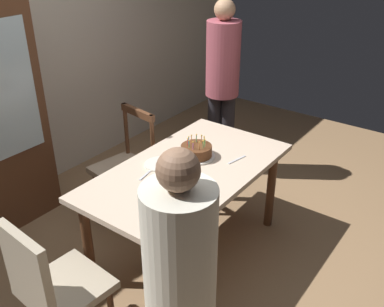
{
  "coord_description": "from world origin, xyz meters",
  "views": [
    {
      "loc": [
        -2.18,
        -1.64,
        2.32
      ],
      "look_at": [
        0.05,
        0.0,
        0.86
      ],
      "focal_mm": 41.04,
      "sensor_mm": 36.0,
      "label": 1
    }
  ],
  "objects_px": {
    "chair_spindle_back": "(125,168)",
    "person_guest": "(222,79)",
    "plate_near_celebrant": "(171,205)",
    "person_celebrant": "(180,286)",
    "chair_upholstered": "(51,285)",
    "plate_far_side": "(159,164)",
    "birthday_cake": "(196,152)",
    "dining_table": "(188,180)"
  },
  "relations": [
    {
      "from": "chair_upholstered",
      "to": "person_guest",
      "type": "height_order",
      "value": "person_guest"
    },
    {
      "from": "birthday_cake",
      "to": "chair_upholstered",
      "type": "height_order",
      "value": "chair_upholstered"
    },
    {
      "from": "dining_table",
      "to": "chair_upholstered",
      "type": "relative_size",
      "value": 1.67
    },
    {
      "from": "plate_near_celebrant",
      "to": "chair_upholstered",
      "type": "bearing_deg",
      "value": 160.14
    },
    {
      "from": "birthday_cake",
      "to": "person_guest",
      "type": "height_order",
      "value": "person_guest"
    },
    {
      "from": "plate_far_side",
      "to": "plate_near_celebrant",
      "type": "bearing_deg",
      "value": -131.97
    },
    {
      "from": "person_celebrant",
      "to": "person_guest",
      "type": "distance_m",
      "value": 2.61
    },
    {
      "from": "chair_spindle_back",
      "to": "plate_near_celebrant",
      "type": "bearing_deg",
      "value": -119.82
    },
    {
      "from": "dining_table",
      "to": "plate_near_celebrant",
      "type": "bearing_deg",
      "value": -155.54
    },
    {
      "from": "dining_table",
      "to": "chair_upholstered",
      "type": "bearing_deg",
      "value": 176.57
    },
    {
      "from": "plate_near_celebrant",
      "to": "plate_far_side",
      "type": "relative_size",
      "value": 1.0
    },
    {
      "from": "person_celebrant",
      "to": "dining_table",
      "type": "bearing_deg",
      "value": 35.3
    },
    {
      "from": "chair_upholstered",
      "to": "plate_far_side",
      "type": "bearing_deg",
      "value": 6.6
    },
    {
      "from": "dining_table",
      "to": "birthday_cake",
      "type": "bearing_deg",
      "value": 16.89
    },
    {
      "from": "chair_spindle_back",
      "to": "person_guest",
      "type": "xyz_separation_m",
      "value": [
        1.13,
        -0.24,
        0.53
      ]
    },
    {
      "from": "chair_spindle_back",
      "to": "person_guest",
      "type": "relative_size",
      "value": 0.55
    },
    {
      "from": "dining_table",
      "to": "chair_spindle_back",
      "type": "distance_m",
      "value": 0.79
    },
    {
      "from": "birthday_cake",
      "to": "plate_near_celebrant",
      "type": "distance_m",
      "value": 0.67
    },
    {
      "from": "person_guest",
      "to": "chair_spindle_back",
      "type": "bearing_deg",
      "value": 167.87
    },
    {
      "from": "plate_far_side",
      "to": "person_celebrant",
      "type": "distance_m",
      "value": 1.36
    },
    {
      "from": "plate_near_celebrant",
      "to": "chair_upholstered",
      "type": "height_order",
      "value": "chair_upholstered"
    },
    {
      "from": "plate_far_side",
      "to": "chair_spindle_back",
      "type": "distance_m",
      "value": 0.66
    },
    {
      "from": "plate_far_side",
      "to": "chair_spindle_back",
      "type": "relative_size",
      "value": 0.23
    },
    {
      "from": "birthday_cake",
      "to": "chair_spindle_back",
      "type": "relative_size",
      "value": 0.29
    },
    {
      "from": "plate_far_side",
      "to": "person_guest",
      "type": "relative_size",
      "value": 0.13
    },
    {
      "from": "dining_table",
      "to": "chair_spindle_back",
      "type": "xyz_separation_m",
      "value": [
        0.11,
        0.76,
        -0.2
      ]
    },
    {
      "from": "birthday_cake",
      "to": "dining_table",
      "type": "bearing_deg",
      "value": -163.11
    },
    {
      "from": "plate_far_side",
      "to": "chair_upholstered",
      "type": "xyz_separation_m",
      "value": [
        -1.1,
        -0.13,
        -0.23
      ]
    },
    {
      "from": "dining_table",
      "to": "person_celebrant",
      "type": "relative_size",
      "value": 1.01
    },
    {
      "from": "dining_table",
      "to": "plate_near_celebrant",
      "type": "distance_m",
      "value": 0.49
    },
    {
      "from": "chair_upholstered",
      "to": "person_celebrant",
      "type": "relative_size",
      "value": 0.6
    },
    {
      "from": "plate_near_celebrant",
      "to": "plate_far_side",
      "type": "height_order",
      "value": "same"
    },
    {
      "from": "chair_upholstered",
      "to": "person_celebrant",
      "type": "bearing_deg",
      "value": -80.78
    },
    {
      "from": "dining_table",
      "to": "chair_spindle_back",
      "type": "bearing_deg",
      "value": 81.67
    },
    {
      "from": "dining_table",
      "to": "chair_spindle_back",
      "type": "height_order",
      "value": "chair_spindle_back"
    },
    {
      "from": "person_guest",
      "to": "person_celebrant",
      "type": "bearing_deg",
      "value": -151.23
    },
    {
      "from": "person_celebrant",
      "to": "person_guest",
      "type": "bearing_deg",
      "value": 28.77
    },
    {
      "from": "person_celebrant",
      "to": "plate_near_celebrant",
      "type": "bearing_deg",
      "value": 41.6
    },
    {
      "from": "plate_near_celebrant",
      "to": "person_celebrant",
      "type": "height_order",
      "value": "person_celebrant"
    },
    {
      "from": "birthday_cake",
      "to": "chair_upholstered",
      "type": "xyz_separation_m",
      "value": [
        -1.36,
        0.02,
        -0.27
      ]
    },
    {
      "from": "dining_table",
      "to": "plate_near_celebrant",
      "type": "relative_size",
      "value": 7.21
    },
    {
      "from": "chair_spindle_back",
      "to": "person_guest",
      "type": "bearing_deg",
      "value": -12.13
    }
  ]
}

